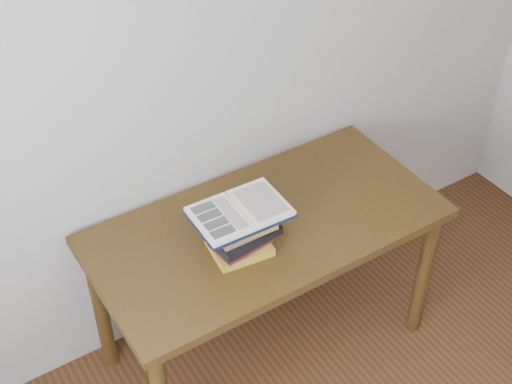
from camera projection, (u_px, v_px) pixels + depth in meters
desk at (267, 241)px, 2.78m from camera, size 1.36×0.68×0.73m
book_stack at (241, 233)px, 2.56m from camera, size 0.26×0.20×0.15m
open_book at (240, 212)px, 2.52m from camera, size 0.34×0.24×0.03m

